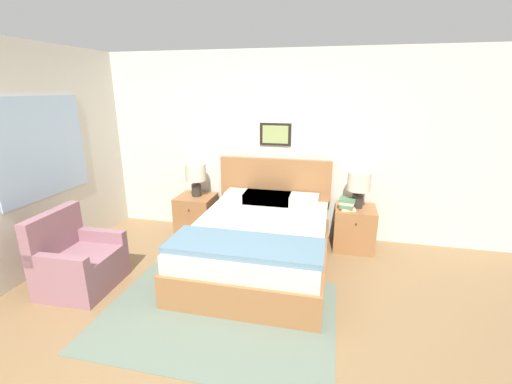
{
  "coord_description": "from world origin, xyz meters",
  "views": [
    {
      "loc": [
        0.96,
        -2.03,
        2.09
      ],
      "look_at": [
        0.14,
        1.5,
        0.99
      ],
      "focal_mm": 24.0,
      "sensor_mm": 36.0,
      "label": 1
    }
  ],
  "objects_px": {
    "table_lamp_by_door": "(359,184)",
    "table_lamp_near_window": "(196,175)",
    "bed": "(260,241)",
    "nightstand_near_window": "(197,214)",
    "nightstand_by_door": "(354,228)",
    "armchair": "(78,263)"
  },
  "relations": [
    {
      "from": "table_lamp_by_door",
      "to": "table_lamp_near_window",
      "type": "bearing_deg",
      "value": 180.0
    },
    {
      "from": "bed",
      "to": "table_lamp_by_door",
      "type": "bearing_deg",
      "value": 34.14
    },
    {
      "from": "nightstand_near_window",
      "to": "table_lamp_by_door",
      "type": "xyz_separation_m",
      "value": [
        2.28,
        0.01,
        0.61
      ]
    },
    {
      "from": "bed",
      "to": "nightstand_by_door",
      "type": "xyz_separation_m",
      "value": [
        1.14,
        0.76,
        -0.03
      ]
    },
    {
      "from": "bed",
      "to": "nightstand_near_window",
      "type": "bearing_deg",
      "value": 146.03
    },
    {
      "from": "armchair",
      "to": "nightstand_by_door",
      "type": "xyz_separation_m",
      "value": [
        2.95,
        1.67,
        0.0
      ]
    },
    {
      "from": "nightstand_near_window",
      "to": "nightstand_by_door",
      "type": "relative_size",
      "value": 1.0
    },
    {
      "from": "armchair",
      "to": "nightstand_near_window",
      "type": "relative_size",
      "value": 1.49
    },
    {
      "from": "nightstand_near_window",
      "to": "table_lamp_near_window",
      "type": "xyz_separation_m",
      "value": [
        0.01,
        0.01,
        0.61
      ]
    },
    {
      "from": "table_lamp_near_window",
      "to": "table_lamp_by_door",
      "type": "height_order",
      "value": "same"
    },
    {
      "from": "nightstand_by_door",
      "to": "table_lamp_by_door",
      "type": "height_order",
      "value": "table_lamp_by_door"
    },
    {
      "from": "nightstand_by_door",
      "to": "armchair",
      "type": "bearing_deg",
      "value": -150.49
    },
    {
      "from": "bed",
      "to": "table_lamp_near_window",
      "type": "bearing_deg",
      "value": 145.19
    },
    {
      "from": "armchair",
      "to": "nightstand_near_window",
      "type": "distance_m",
      "value": 1.8
    },
    {
      "from": "table_lamp_near_window",
      "to": "table_lamp_by_door",
      "type": "relative_size",
      "value": 1.0
    },
    {
      "from": "bed",
      "to": "nightstand_near_window",
      "type": "height_order",
      "value": "bed"
    },
    {
      "from": "armchair",
      "to": "table_lamp_near_window",
      "type": "relative_size",
      "value": 1.78
    },
    {
      "from": "bed",
      "to": "nightstand_by_door",
      "type": "relative_size",
      "value": 3.66
    },
    {
      "from": "nightstand_near_window",
      "to": "bed",
      "type": "bearing_deg",
      "value": -33.97
    },
    {
      "from": "table_lamp_by_door",
      "to": "bed",
      "type": "bearing_deg",
      "value": -145.86
    },
    {
      "from": "bed",
      "to": "table_lamp_by_door",
      "type": "distance_m",
      "value": 1.5
    },
    {
      "from": "nightstand_near_window",
      "to": "table_lamp_near_window",
      "type": "bearing_deg",
      "value": 46.29
    }
  ]
}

